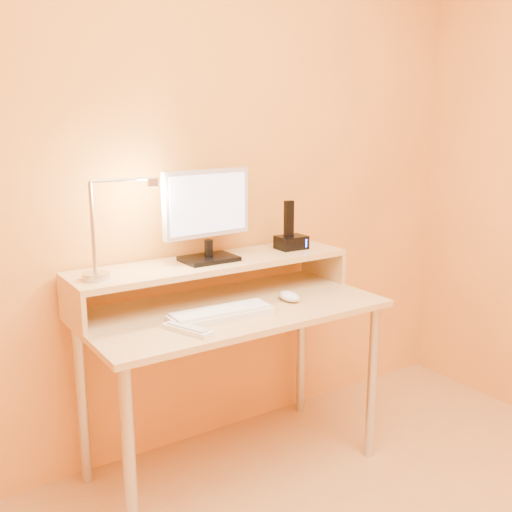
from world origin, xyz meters
TOP-DOWN VIEW (x-y plane):
  - wall_back at (0.00, 1.50)m, footprint 3.00×0.04m
  - desk_leg_fl at (-0.55, 0.93)m, footprint 0.04×0.04m
  - desk_leg_fr at (0.55, 0.93)m, footprint 0.04×0.04m
  - desk_leg_bl at (-0.55, 1.43)m, footprint 0.04×0.04m
  - desk_leg_br at (0.55, 1.43)m, footprint 0.04×0.04m
  - desk_lower at (0.00, 1.18)m, footprint 1.20×0.60m
  - shelf_riser_left at (-0.59, 1.33)m, footprint 0.02×0.30m
  - shelf_riser_right at (0.59, 1.33)m, footprint 0.02×0.30m
  - desk_shelf at (0.00, 1.33)m, footprint 1.20×0.30m
  - monitor_foot at (-0.02, 1.33)m, footprint 0.22×0.16m
  - monitor_neck at (-0.02, 1.33)m, footprint 0.04×0.04m
  - monitor_panel at (-0.02, 1.34)m, footprint 0.40×0.07m
  - monitor_back at (-0.02, 1.36)m, footprint 0.36×0.04m
  - monitor_screen at (-0.02, 1.32)m, footprint 0.36×0.04m
  - lamp_base at (-0.51, 1.30)m, footprint 0.10×0.10m
  - lamp_post at (-0.51, 1.30)m, footprint 0.01×0.01m
  - lamp_arm at (-0.39, 1.30)m, footprint 0.24×0.01m
  - lamp_head at (-0.27, 1.30)m, footprint 0.04×0.04m
  - lamp_bulb at (-0.27, 1.30)m, footprint 0.03×0.03m
  - phone_dock at (0.40, 1.33)m, footprint 0.13×0.10m
  - phone_handset at (0.39, 1.33)m, footprint 0.04×0.03m
  - phone_led at (0.45, 1.28)m, footprint 0.01×0.00m
  - keyboard at (-0.10, 1.09)m, footprint 0.41×0.15m
  - mouse at (0.23, 1.11)m, footprint 0.07×0.12m
  - remote_control at (-0.28, 1.01)m, footprint 0.12×0.21m

SIDE VIEW (x-z plane):
  - desk_leg_fl at x=-0.55m, z-range 0.00..0.69m
  - desk_leg_fr at x=0.55m, z-range 0.00..0.69m
  - desk_leg_bl at x=-0.55m, z-range 0.00..0.69m
  - desk_leg_br at x=0.55m, z-range 0.00..0.69m
  - desk_lower at x=0.00m, z-range 0.70..0.72m
  - remote_control at x=-0.28m, z-range 0.72..0.74m
  - keyboard at x=-0.10m, z-range 0.72..0.74m
  - mouse at x=0.23m, z-range 0.72..0.76m
  - shelf_riser_left at x=-0.59m, z-range 0.72..0.85m
  - shelf_riser_right at x=0.59m, z-range 0.72..0.85m
  - desk_shelf at x=0.00m, z-range 0.86..0.88m
  - monitor_foot at x=-0.02m, z-range 0.88..0.90m
  - lamp_base at x=-0.51m, z-range 0.88..0.90m
  - phone_dock at x=0.40m, z-range 0.88..0.94m
  - phone_led at x=0.45m, z-range 0.89..0.93m
  - monitor_neck at x=-0.02m, z-range 0.90..0.97m
  - phone_handset at x=0.39m, z-range 0.94..1.10m
  - lamp_post at x=-0.51m, z-range 0.91..1.24m
  - monitor_panel at x=-0.02m, z-range 0.98..1.25m
  - monitor_back at x=-0.02m, z-range 1.00..1.23m
  - monitor_screen at x=-0.02m, z-range 1.00..1.24m
  - lamp_bulb at x=-0.27m, z-range 1.20..1.21m
  - lamp_head at x=-0.27m, z-range 1.21..1.24m
  - lamp_arm at x=-0.39m, z-range 1.23..1.24m
  - wall_back at x=0.00m, z-range 0.00..2.50m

